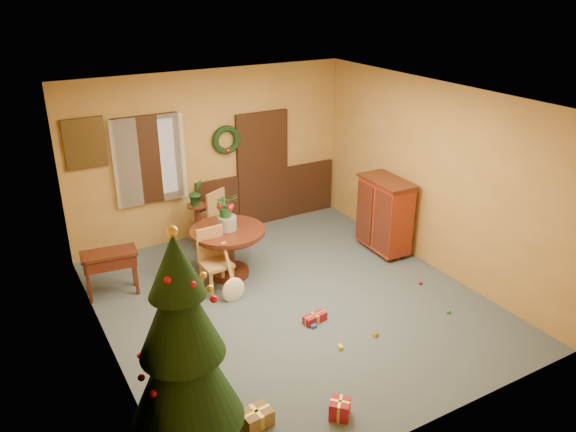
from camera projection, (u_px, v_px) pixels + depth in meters
room_envelope at (225, 172)px, 9.82m from camera, size 5.50×5.50×5.50m
dining_table at (228, 243)px, 8.51m from camera, size 1.14×1.14×0.78m
urn at (227, 223)px, 8.37m from camera, size 0.28×0.28×0.21m
centerpiece_plant at (226, 205)px, 8.26m from camera, size 0.33×0.29×0.37m
chair_near at (214, 258)px, 8.15m from camera, size 0.43×0.43×0.96m
chair_far at (211, 216)px, 9.50m from camera, size 0.59×0.59×1.01m
guitar at (233, 275)px, 7.89m from camera, size 0.40×0.56×0.79m
plant_stand at (198, 222)px, 9.29m from camera, size 0.32×0.32×0.84m
stand_plant at (196, 192)px, 9.08m from camera, size 0.27×0.23×0.44m
christmas_tree at (182, 344)px, 5.27m from camera, size 1.12×1.12×2.32m
writing_desk at (110, 263)px, 8.01m from camera, size 0.81×0.48×0.68m
sideboard at (385, 213)px, 9.24m from camera, size 0.57×1.01×1.27m
gift_a at (257, 417)px, 5.80m from camera, size 0.34×0.26×0.17m
gift_b at (340, 409)px, 5.88m from camera, size 0.29×0.29×0.21m
gift_c at (200, 392)px, 6.16m from camera, size 0.31×0.25×0.15m
gift_d at (315, 318)px, 7.52m from camera, size 0.35×0.19×0.12m
toy_a at (314, 326)px, 7.40m from camera, size 0.09×0.06×0.05m
toy_b at (448, 312)px, 7.72m from camera, size 0.06×0.06×0.06m
toy_c at (340, 347)px, 6.99m from camera, size 0.07×0.09×0.05m
toy_d at (420, 283)px, 8.44m from camera, size 0.06×0.06×0.06m
toy_e at (375, 334)px, 7.24m from camera, size 0.09×0.08×0.05m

